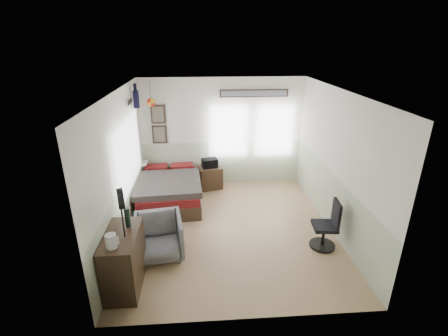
# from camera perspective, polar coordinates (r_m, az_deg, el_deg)

# --- Properties ---
(ground_plane) EXTENTS (4.00, 4.50, 0.01)m
(ground_plane) POSITION_cam_1_polar(r_m,az_deg,el_deg) (6.60, 1.14, -10.63)
(ground_plane) COLOR tan
(room_shell) EXTENTS (4.02, 4.52, 2.71)m
(room_shell) POSITION_cam_1_polar(r_m,az_deg,el_deg) (6.06, 0.36, 3.31)
(room_shell) COLOR silver
(room_shell) RESTS_ON ground_plane
(wall_decor) EXTENTS (3.55, 1.32, 1.44)m
(wall_decor) POSITION_cam_1_polar(r_m,az_deg,el_deg) (7.66, -8.52, 10.80)
(wall_decor) COLOR #312119
(wall_decor) RESTS_ON room_shell
(bed) EXTENTS (1.49, 2.01, 0.62)m
(bed) POSITION_cam_1_polar(r_m,az_deg,el_deg) (7.55, -9.61, -3.86)
(bed) COLOR #37271A
(bed) RESTS_ON ground_plane
(dresser) EXTENTS (0.48, 1.00, 0.90)m
(dresser) POSITION_cam_1_polar(r_m,az_deg,el_deg) (5.27, -17.17, -15.19)
(dresser) COLOR #37271A
(dresser) RESTS_ON ground_plane
(armchair) EXTENTS (0.90, 0.92, 0.74)m
(armchair) POSITION_cam_1_polar(r_m,az_deg,el_deg) (5.80, -11.36, -11.80)
(armchair) COLOR slate
(armchair) RESTS_ON ground_plane
(nightstand) EXTENTS (0.65, 0.57, 0.56)m
(nightstand) POSITION_cam_1_polar(r_m,az_deg,el_deg) (8.18, -2.49, -1.65)
(nightstand) COLOR #37271A
(nightstand) RESTS_ON ground_plane
(task_chair) EXTENTS (0.46, 0.46, 0.92)m
(task_chair) POSITION_cam_1_polar(r_m,az_deg,el_deg) (6.18, 17.69, -10.13)
(task_chair) COLOR black
(task_chair) RESTS_ON ground_plane
(kettle) EXTENTS (0.18, 0.15, 0.20)m
(kettle) POSITION_cam_1_polar(r_m,az_deg,el_deg) (4.72, -19.22, -12.06)
(kettle) COLOR silver
(kettle) RESTS_ON dresser
(bottle) EXTENTS (0.08, 0.08, 0.31)m
(bottle) POSITION_cam_1_polar(r_m,az_deg,el_deg) (5.10, -16.63, -8.34)
(bottle) COLOR black
(bottle) RESTS_ON dresser
(stand_fan) EXTENTS (0.17, 0.30, 0.76)m
(stand_fan) POSITION_cam_1_polar(r_m,az_deg,el_deg) (4.66, -17.70, -5.33)
(stand_fan) COLOR black
(stand_fan) RESTS_ON dresser
(black_bag) EXTENTS (0.42, 0.32, 0.22)m
(black_bag) POSITION_cam_1_polar(r_m,az_deg,el_deg) (8.03, -2.53, 0.88)
(black_bag) COLOR black
(black_bag) RESTS_ON nightstand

